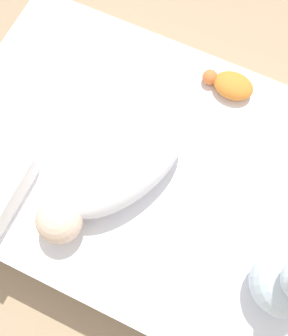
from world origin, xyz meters
name	(u,v)px	position (x,y,z in m)	size (l,w,h in m)	color
ground_plane	(158,189)	(0.00, 0.00, 0.00)	(12.00, 12.00, 0.00)	#9E8466
bed_mattress	(160,180)	(0.00, 0.00, 0.12)	(1.42, 0.92, 0.23)	white
swaddled_baby	(115,178)	(0.11, 0.10, 0.31)	(0.35, 0.52, 0.15)	white
bunny_plush	(287,283)	(-0.44, 0.18, 0.35)	(0.19, 0.19, 0.35)	silver
turtle_plush	(230,84)	(-0.09, -0.36, 0.26)	(0.18, 0.10, 0.06)	orange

